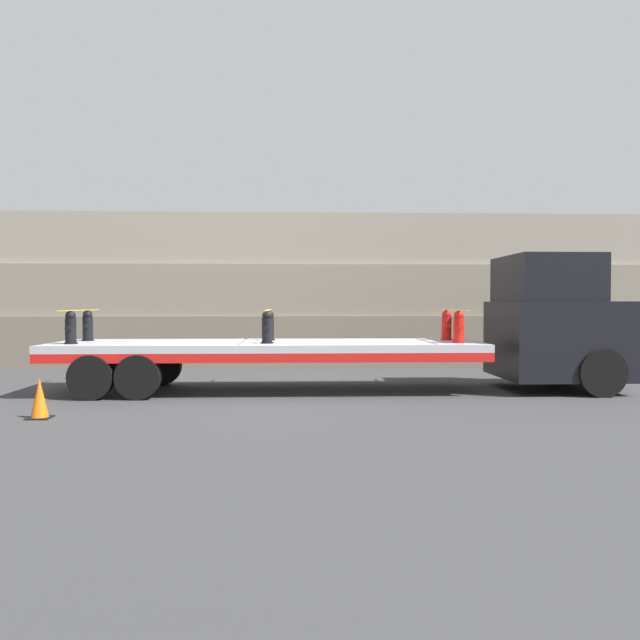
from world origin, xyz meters
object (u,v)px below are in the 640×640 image
(flatbed_trailer, at_px, (242,351))
(fire_hydrant_red_far_2, at_px, (447,326))
(fire_hydrant_black_near_1, at_px, (267,328))
(traffic_cone, at_px, (40,399))
(fire_hydrant_black_near_0, at_px, (71,328))
(fire_hydrant_red_near_2, at_px, (459,327))
(fire_hydrant_black_far_0, at_px, (88,326))
(truck_cab, at_px, (559,324))
(fire_hydrant_black_far_1, at_px, (269,326))

(flatbed_trailer, bearing_deg, fire_hydrant_red_far_2, 6.53)
(fire_hydrant_black_near_1, relative_size, fire_hydrant_red_far_2, 1.00)
(flatbed_trailer, distance_m, traffic_cone, 4.71)
(fire_hydrant_black_near_0, distance_m, fire_hydrant_red_far_2, 8.75)
(fire_hydrant_red_near_2, distance_m, fire_hydrant_red_far_2, 1.13)
(fire_hydrant_black_near_0, relative_size, fire_hydrant_red_far_2, 1.00)
(fire_hydrant_black_far_0, bearing_deg, fire_hydrant_red_near_2, -7.44)
(truck_cab, height_order, fire_hydrant_black_near_1, truck_cab)
(truck_cab, bearing_deg, fire_hydrant_black_near_0, -177.11)
(truck_cab, height_order, traffic_cone, truck_cab)
(truck_cab, distance_m, fire_hydrant_black_near_0, 11.24)
(truck_cab, height_order, fire_hydrant_black_far_0, truck_cab)
(truck_cab, relative_size, fire_hydrant_black_near_1, 4.33)
(truck_cab, relative_size, flatbed_trailer, 0.32)
(truck_cab, distance_m, fire_hydrant_black_far_1, 6.91)
(fire_hydrant_red_near_2, bearing_deg, truck_cab, 12.53)
(fire_hydrant_black_near_0, height_order, fire_hydrant_black_near_1, same)
(fire_hydrant_red_far_2, bearing_deg, fire_hydrant_red_near_2, -90.00)
(truck_cab, distance_m, fire_hydrant_black_far_0, 11.24)
(fire_hydrant_black_far_1, xyz_separation_m, traffic_cone, (-3.93, -3.86, -1.15))
(fire_hydrant_black_far_1, distance_m, fire_hydrant_red_near_2, 4.48)
(fire_hydrant_black_far_0, distance_m, fire_hydrant_red_near_2, 8.75)
(fire_hydrant_black_near_1, relative_size, fire_hydrant_black_far_1, 1.00)
(flatbed_trailer, distance_m, fire_hydrant_black_far_0, 3.81)
(fire_hydrant_black_near_0, xyz_separation_m, fire_hydrant_black_far_1, (4.34, 1.13, 0.00))
(fire_hydrant_black_far_0, relative_size, fire_hydrant_black_far_1, 1.00)
(fire_hydrant_black_near_0, height_order, traffic_cone, fire_hydrant_black_near_0)
(fire_hydrant_black_near_0, bearing_deg, fire_hydrant_black_near_1, 0.00)
(flatbed_trailer, bearing_deg, fire_hydrant_black_far_1, 42.71)
(fire_hydrant_black_far_0, relative_size, fire_hydrant_red_far_2, 1.00)
(fire_hydrant_black_near_0, height_order, fire_hydrant_red_far_2, same)
(fire_hydrant_black_near_1, relative_size, traffic_cone, 1.02)
(fire_hydrant_black_near_1, xyz_separation_m, fire_hydrant_red_near_2, (4.34, 0.00, 0.00))
(truck_cab, bearing_deg, fire_hydrant_red_far_2, 167.47)
(flatbed_trailer, xyz_separation_m, fire_hydrant_black_near_0, (-3.72, -0.57, 0.56))
(truck_cab, height_order, fire_hydrant_red_near_2, truck_cab)
(fire_hydrant_black_near_0, bearing_deg, traffic_cone, -81.44)
(fire_hydrant_black_near_1, bearing_deg, fire_hydrant_black_far_0, 165.36)
(fire_hydrant_red_near_2, relative_size, fire_hydrant_red_far_2, 1.00)
(fire_hydrant_black_near_0, relative_size, fire_hydrant_red_near_2, 1.00)
(fire_hydrant_black_far_0, relative_size, fire_hydrant_black_near_1, 1.00)
(fire_hydrant_black_far_0, distance_m, fire_hydrant_black_far_1, 4.34)
(fire_hydrant_red_near_2, bearing_deg, fire_hydrant_red_far_2, 90.00)
(truck_cab, xyz_separation_m, fire_hydrant_black_far_0, (-11.22, 0.57, -0.05))
(traffic_cone, bearing_deg, fire_hydrant_black_near_1, 34.83)
(fire_hydrant_red_far_2, bearing_deg, fire_hydrant_black_near_1, -165.36)
(traffic_cone, bearing_deg, fire_hydrant_black_near_0, 98.56)
(fire_hydrant_red_near_2, bearing_deg, flatbed_trailer, 173.47)
(truck_cab, distance_m, fire_hydrant_black_near_1, 6.91)
(fire_hydrant_black_near_1, bearing_deg, fire_hydrant_red_far_2, 14.64)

